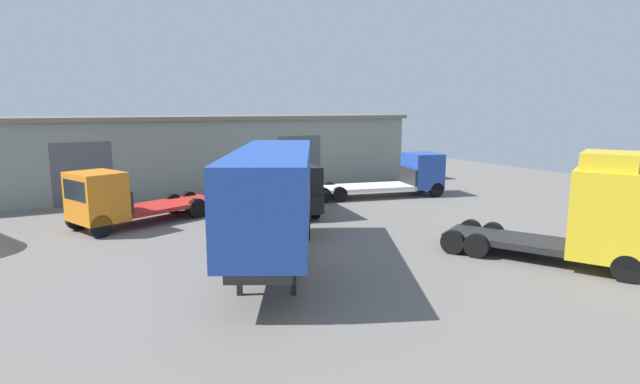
{
  "coord_description": "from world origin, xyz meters",
  "views": [
    {
      "loc": [
        -7.8,
        -16.95,
        5.52
      ],
      "look_at": [
        2.86,
        3.47,
        1.6
      ],
      "focal_mm": 28.0,
      "sensor_mm": 36.0,
      "label": 1
    }
  ],
  "objects_px": {
    "container_trailer_teal": "(273,192)",
    "delivery_van_black": "(291,186)",
    "flatbed_truck_blue": "(404,176)",
    "flatbed_truck_orange": "(118,200)",
    "tractor_unit_yellow": "(595,214)"
  },
  "relations": [
    {
      "from": "delivery_van_black",
      "to": "flatbed_truck_blue",
      "type": "height_order",
      "value": "flatbed_truck_blue"
    },
    {
      "from": "container_trailer_teal",
      "to": "delivery_van_black",
      "type": "distance_m",
      "value": 8.76
    },
    {
      "from": "tractor_unit_yellow",
      "to": "flatbed_truck_blue",
      "type": "distance_m",
      "value": 15.01
    },
    {
      "from": "container_trailer_teal",
      "to": "delivery_van_black",
      "type": "relative_size",
      "value": 1.92
    },
    {
      "from": "flatbed_truck_blue",
      "to": "flatbed_truck_orange",
      "type": "bearing_deg",
      "value": -165.38
    },
    {
      "from": "flatbed_truck_orange",
      "to": "flatbed_truck_blue",
      "type": "relative_size",
      "value": 0.86
    },
    {
      "from": "delivery_van_black",
      "to": "flatbed_truck_blue",
      "type": "distance_m",
      "value": 8.69
    },
    {
      "from": "tractor_unit_yellow",
      "to": "delivery_van_black",
      "type": "height_order",
      "value": "tractor_unit_yellow"
    },
    {
      "from": "tractor_unit_yellow",
      "to": "flatbed_truck_orange",
      "type": "bearing_deg",
      "value": -163.54
    },
    {
      "from": "tractor_unit_yellow",
      "to": "flatbed_truck_blue",
      "type": "xyz_separation_m",
      "value": [
        2.97,
        14.7,
        -0.64
      ]
    },
    {
      "from": "container_trailer_teal",
      "to": "tractor_unit_yellow",
      "type": "bearing_deg",
      "value": 87.58
    },
    {
      "from": "delivery_van_black",
      "to": "tractor_unit_yellow",
      "type": "bearing_deg",
      "value": 32.13
    },
    {
      "from": "container_trailer_teal",
      "to": "flatbed_truck_blue",
      "type": "xyz_separation_m",
      "value": [
        12.66,
        9.26,
        -1.35
      ]
    },
    {
      "from": "container_trailer_teal",
      "to": "delivery_van_black",
      "type": "xyz_separation_m",
      "value": [
        4.12,
        7.65,
        -1.17
      ]
    },
    {
      "from": "delivery_van_black",
      "to": "flatbed_truck_blue",
      "type": "relative_size",
      "value": 0.61
    }
  ]
}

